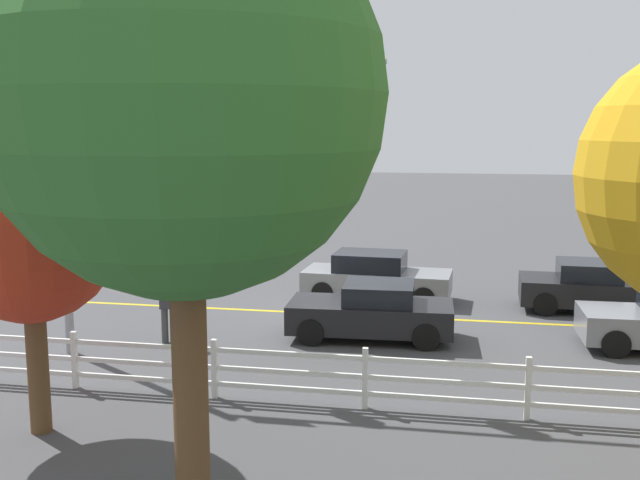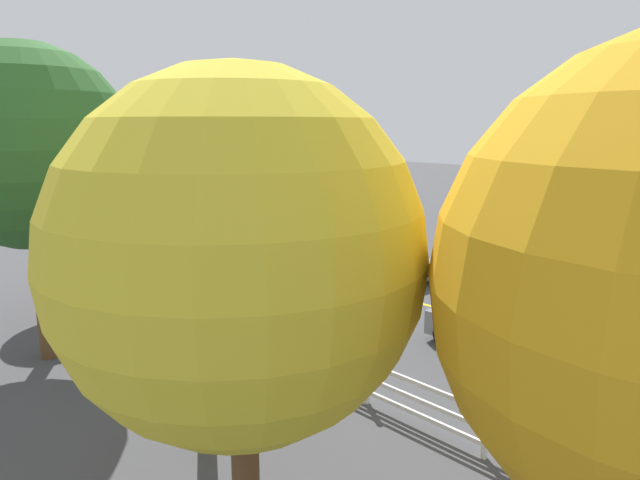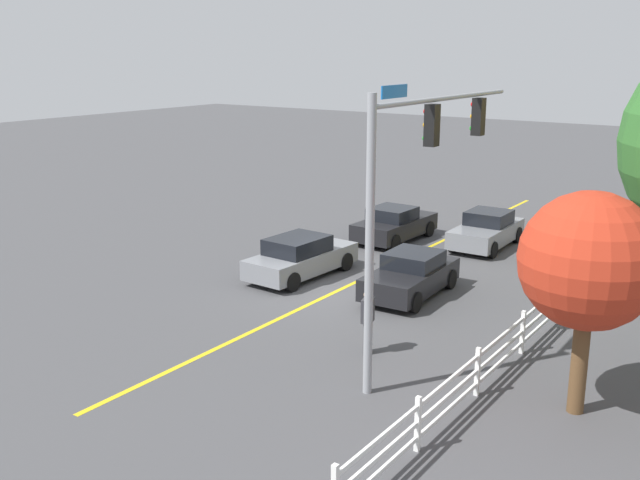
# 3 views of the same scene
# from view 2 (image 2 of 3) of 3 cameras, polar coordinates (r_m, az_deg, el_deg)

# --- Properties ---
(ground_plane) EXTENTS (120.00, 120.00, 0.00)m
(ground_plane) POSITION_cam_2_polar(r_m,az_deg,el_deg) (22.11, 1.85, -4.19)
(ground_plane) COLOR #444447
(lane_center_stripe) EXTENTS (28.00, 0.16, 0.01)m
(lane_center_stripe) POSITION_cam_2_polar(r_m,az_deg,el_deg) (19.66, 10.31, -6.42)
(lane_center_stripe) COLOR gold
(lane_center_stripe) RESTS_ON ground_plane
(signal_assembly) EXTENTS (7.26, 0.38, 6.84)m
(signal_assembly) POSITION_cam_2_polar(r_m,az_deg,el_deg) (21.11, -13.54, 8.02)
(signal_assembly) COLOR gray
(signal_assembly) RESTS_ON ground_plane
(car_0) EXTENTS (4.14, 1.96, 1.40)m
(car_0) POSITION_cam_2_polar(r_m,az_deg,el_deg) (19.46, 20.31, -5.13)
(car_0) COLOR black
(car_0) RESTS_ON ground_plane
(car_1) EXTENTS (4.40, 2.00, 1.43)m
(car_1) POSITION_cam_2_polar(r_m,az_deg,el_deg) (22.81, 6.59, -1.97)
(car_1) COLOR slate
(car_1) RESTS_ON ground_plane
(car_2) EXTENTS (4.02, 1.95, 1.38)m
(car_2) POSITION_cam_2_polar(r_m,az_deg,el_deg) (19.69, -0.04, -4.19)
(car_2) COLOR black
(car_2) RESTS_ON ground_plane
(car_3) EXTENTS (4.05, 1.87, 1.42)m
(car_3) POSITION_cam_2_polar(r_m,az_deg,el_deg) (15.99, 18.59, -8.65)
(car_3) COLOR slate
(car_3) RESTS_ON ground_plane
(pedestrian) EXTENTS (0.45, 0.36, 1.69)m
(pedestrian) POSITION_cam_2_polar(r_m,az_deg,el_deg) (22.46, -10.80, -1.69)
(pedestrian) COLOR #3F3F42
(pedestrian) RESTS_ON ground_plane
(white_rail_fence) EXTENTS (26.10, 0.10, 1.15)m
(white_rail_fence) POSITION_cam_2_polar(r_m,az_deg,el_deg) (15.59, -7.36, -8.91)
(white_rail_fence) COLOR white
(white_rail_fence) RESTS_ON ground_plane
(tree_0) EXTENTS (4.16, 4.16, 6.76)m
(tree_0) POSITION_cam_2_polar(r_m,az_deg,el_deg) (6.20, -8.33, -1.61)
(tree_0) COLOR brown
(tree_0) RESTS_ON ground_plane
(tree_1) EXTENTS (3.30, 3.30, 6.22)m
(tree_1) POSITION_cam_2_polar(r_m,az_deg,el_deg) (10.16, -12.58, 2.71)
(tree_1) COLOR brown
(tree_1) RESTS_ON ground_plane
(tree_2) EXTENTS (2.89, 2.89, 4.83)m
(tree_2) POSITION_cam_2_polar(r_m,az_deg,el_deg) (19.81, -24.30, 2.84)
(tree_2) COLOR brown
(tree_2) RESTS_ON ground_plane
(tree_3) EXTENTS (5.09, 5.09, 8.10)m
(tree_3) POSITION_cam_2_polar(r_m,az_deg,el_deg) (15.64, -27.80, 8.42)
(tree_3) COLOR brown
(tree_3) RESTS_ON ground_plane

